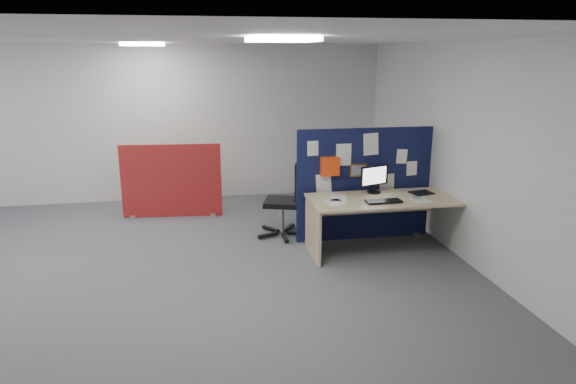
{
  "coord_description": "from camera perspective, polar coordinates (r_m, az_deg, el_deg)",
  "views": [
    {
      "loc": [
        1.22,
        -5.66,
        2.56
      ],
      "look_at": [
        2.23,
        -0.04,
        1.0
      ],
      "focal_mm": 32.0,
      "sensor_mm": 36.0,
      "label": 1
    }
  ],
  "objects": [
    {
      "name": "floor",
      "position": [
        6.33,
        -20.64,
        -9.63
      ],
      "size": [
        9.0,
        9.0,
        0.0
      ],
      "primitive_type": "plane",
      "color": "#52555A",
      "rests_on": "ground"
    },
    {
      "name": "ceiling",
      "position": [
        5.79,
        -23.22,
        15.48
      ],
      "size": [
        9.0,
        7.0,
        0.02
      ],
      "primitive_type": "cube",
      "color": "white",
      "rests_on": "wall_back"
    },
    {
      "name": "wall_back",
      "position": [
        9.32,
        -17.75,
        7.1
      ],
      "size": [
        9.0,
        0.02,
        2.7
      ],
      "primitive_type": "cube",
      "color": "silver",
      "rests_on": "floor"
    },
    {
      "name": "wall_right",
      "position": [
        6.65,
        19.62,
        3.9
      ],
      "size": [
        0.02,
        7.0,
        2.7
      ],
      "primitive_type": "cube",
      "color": "silver",
      "rests_on": "floor"
    },
    {
      "name": "ceiling_lights",
      "position": [
        6.39,
        -18.86,
        15.48
      ],
      "size": [
        4.1,
        4.1,
        0.04
      ],
      "color": "white",
      "rests_on": "ceiling"
    },
    {
      "name": "navy_divider",
      "position": [
        7.19,
        8.33,
        0.87
      ],
      "size": [
        1.9,
        0.3,
        1.57
      ],
      "color": "#0E0F35",
      "rests_on": "floor"
    },
    {
      "name": "main_desk",
      "position": [
        6.85,
        10.45,
        -1.89
      ],
      "size": [
        1.95,
        0.87,
        0.73
      ],
      "color": "tan",
      "rests_on": "floor"
    },
    {
      "name": "monitor_main",
      "position": [
        6.95,
        9.58,
        1.57
      ],
      "size": [
        0.41,
        0.18,
        0.37
      ],
      "rotation": [
        0.0,
        0.0,
        0.33
      ],
      "color": "black",
      "rests_on": "main_desk"
    },
    {
      "name": "keyboard",
      "position": [
        6.58,
        10.59,
        -1.03
      ],
      "size": [
        0.45,
        0.19,
        0.02
      ],
      "primitive_type": "cube",
      "rotation": [
        0.0,
        0.0,
        0.02
      ],
      "color": "black",
      "rests_on": "main_desk"
    },
    {
      "name": "mouse",
      "position": [
        6.81,
        14.09,
        -0.67
      ],
      "size": [
        0.1,
        0.06,
        0.03
      ],
      "primitive_type": "cube",
      "rotation": [
        0.0,
        0.0,
        0.03
      ],
      "color": "#A9A9AE",
      "rests_on": "main_desk"
    },
    {
      "name": "paper_tray",
      "position": [
        7.11,
        14.62,
        -0.08
      ],
      "size": [
        0.32,
        0.27,
        0.01
      ],
      "primitive_type": "cube",
      "rotation": [
        0.0,
        0.0,
        0.2
      ],
      "color": "black",
      "rests_on": "main_desk"
    },
    {
      "name": "red_divider",
      "position": [
        8.33,
        -12.81,
        1.12
      ],
      "size": [
        1.57,
        0.3,
        1.18
      ],
      "rotation": [
        0.0,
        0.0,
        -0.08
      ],
      "color": "maroon",
      "rests_on": "floor"
    },
    {
      "name": "office_chair",
      "position": [
        7.24,
        0.22,
        -0.12
      ],
      "size": [
        0.75,
        0.71,
        1.12
      ],
      "rotation": [
        0.0,
        0.0,
        -0.29
      ],
      "color": "black",
      "rests_on": "floor"
    },
    {
      "name": "desk_papers",
      "position": [
        6.64,
        8.51,
        -0.89
      ],
      "size": [
        1.34,
        0.61,
        0.0
      ],
      "color": "white",
      "rests_on": "main_desk"
    }
  ]
}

